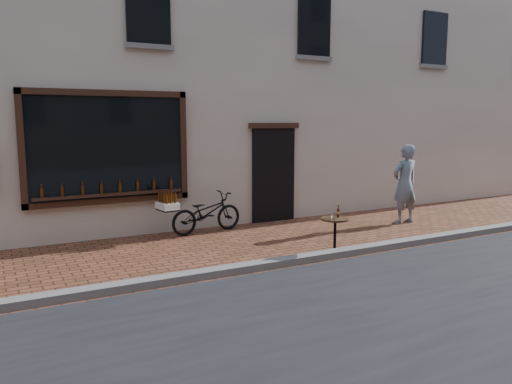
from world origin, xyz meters
name	(u,v)px	position (x,y,z in m)	size (l,w,h in m)	color
ground	(279,270)	(0.00, 0.00, 0.00)	(90.00, 90.00, 0.00)	#542F1B
kerb	(273,263)	(0.00, 0.20, 0.06)	(90.00, 0.25, 0.12)	slate
shop_building	(152,19)	(0.00, 6.50, 5.00)	(28.00, 6.20, 10.00)	beige
cargo_bicycle	(205,213)	(-0.01, 3.05, 0.44)	(1.93, 0.77, 0.92)	black
bistro_table	(335,228)	(1.38, 0.37, 0.47)	(0.51, 0.51, 0.88)	black
pedestrian	(405,184)	(4.50, 1.84, 0.92)	(0.67, 0.44, 1.83)	slate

